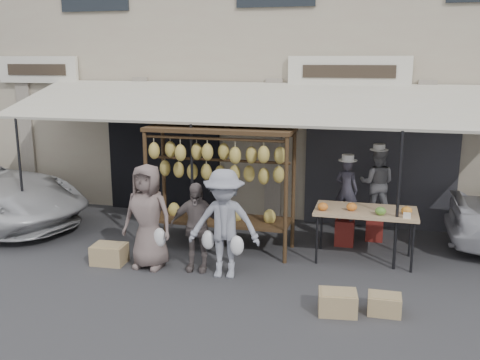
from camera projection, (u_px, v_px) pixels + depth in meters
The scene contains 15 objects.
ground_plane at pixel (229, 281), 8.37m from camera, with size 90.00×90.00×0.00m, color #2D2D30.
shophouse at pixel (297, 48), 13.69m from camera, with size 24.00×6.15×7.30m.
awning at pixel (262, 104), 9.94m from camera, with size 10.00×2.35×2.92m.
banana_rack at pixel (219, 165), 9.38m from camera, with size 2.60×0.90×2.24m.
produce_table at pixel (366, 212), 9.02m from camera, with size 1.70×0.90×1.04m.
vendor_left at pixel (346, 190), 9.77m from camera, with size 0.42×0.27×1.15m, color #312F3B.
vendor_right at pixel (377, 183), 10.01m from camera, with size 0.65×0.51×1.33m, color gray.
customer_left at pixel (148, 216), 8.75m from camera, with size 0.85×0.56×1.75m, color #6D5C57.
customer_mid at pixel (196, 227), 8.66m from camera, with size 0.86×0.36×1.47m, color #615653.
customer_right at pixel (224, 224), 8.36m from camera, with size 1.13×0.65×1.74m, color gray.
stool_left at pixel (345, 232), 9.95m from camera, with size 0.34×0.34×0.48m, color maroon.
stool_right at pixel (374, 229), 10.21m from camera, with size 0.32×0.32×0.45m, color maroon.
crate_near_a at pixel (338, 303), 7.28m from camera, with size 0.51×0.39×0.31m, color tan.
crate_near_b at pixel (384, 304), 7.27m from camera, with size 0.44×0.34×0.27m, color tan.
crate_far at pixel (109, 254), 9.05m from camera, with size 0.55×0.42×0.33m, color tan.
Camera 1 is at (2.13, -7.51, 3.40)m, focal length 40.00 mm.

